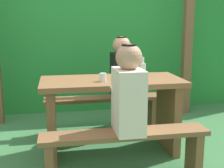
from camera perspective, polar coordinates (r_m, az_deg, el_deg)
The scene contains 11 objects.
ground_plane at distance 3.22m, azimuth -0.00°, elevation -12.64°, with size 12.00×12.00×0.00m, color #397242.
hedge_backdrop at distance 4.91m, azimuth -4.32°, elevation 9.48°, with size 6.40×0.95×2.28m, color #248334.
pergola_post_right at distance 4.47m, azimuth 14.10°, elevation 9.08°, with size 0.12×0.12×2.30m, color brown.
picnic_table at distance 3.04m, azimuth -0.00°, elevation -3.69°, with size 1.40×0.64×0.77m.
bench_near at distance 2.56m, azimuth 2.48°, elevation -11.59°, with size 1.40×0.24×0.44m.
bench_far at distance 3.66m, azimuth -1.70°, elevation -4.34°, with size 1.40×0.24×0.44m.
person_white_shirt at distance 2.42m, azimuth 3.11°, elevation -1.56°, with size 0.25×0.35×0.72m.
person_black_coat at distance 3.60m, azimuth 1.79°, elevation 2.82°, with size 0.25×0.35×0.72m.
drinking_glass at distance 2.87m, azimuth -1.73°, elevation 1.29°, with size 0.07×0.07×0.08m, color silver.
bottle_left at distance 3.01m, azimuth 5.80°, elevation 2.59°, with size 0.06×0.06×0.22m.
cell_phone at distance 2.99m, azimuth 1.07°, elevation 1.03°, with size 0.07×0.14×0.01m, color black.
Camera 1 is at (-0.54, -2.88, 1.33)m, focal length 48.41 mm.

